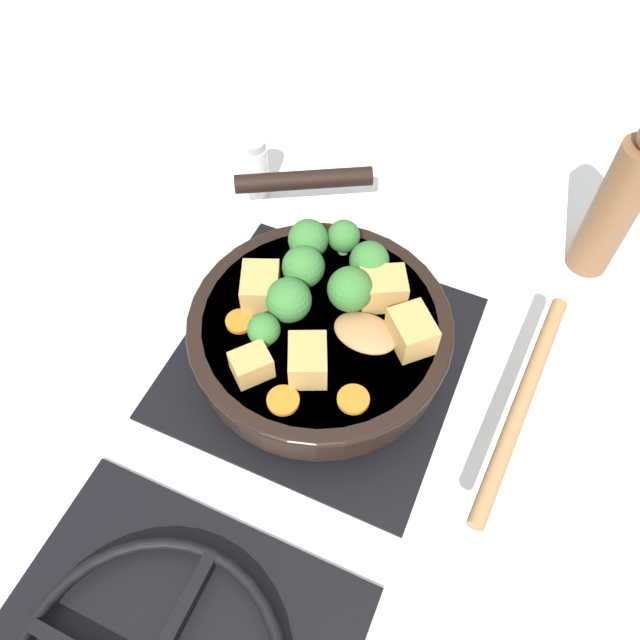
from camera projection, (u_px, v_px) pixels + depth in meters
name	position (u px, v px, depth m)	size (l,w,h in m)	color
ground_plane	(320.00, 357.00, 0.72)	(2.40, 2.40, 0.00)	white
front_burner_grate	(320.00, 351.00, 0.71)	(0.31, 0.31, 0.03)	black
skillet_pan	(320.00, 328.00, 0.67)	(0.33, 0.39, 0.05)	black
wooden_spoon	(455.00, 374.00, 0.61)	(0.22, 0.26, 0.02)	#A87A4C
tofu_cube_center_large	(412.00, 331.00, 0.62)	(0.05, 0.04, 0.04)	tan
tofu_cube_near_handle	(308.00, 360.00, 0.60)	(0.05, 0.04, 0.04)	tan
tofu_cube_east_chunk	(383.00, 289.00, 0.65)	(0.05, 0.04, 0.04)	tan
tofu_cube_west_chunk	(251.00, 365.00, 0.61)	(0.04, 0.03, 0.03)	tan
tofu_cube_back_piece	(260.00, 289.00, 0.65)	(0.05, 0.04, 0.04)	tan
broccoli_floret_near_spoon	(264.00, 330.00, 0.62)	(0.03, 0.03, 0.04)	#709956
broccoli_floret_center_top	(344.00, 237.00, 0.69)	(0.04, 0.04, 0.04)	#709956
broccoli_floret_east_rim	(350.00, 289.00, 0.64)	(0.05, 0.05, 0.05)	#709956
broccoli_floret_west_rim	(308.00, 240.00, 0.68)	(0.04, 0.04, 0.05)	#709956
broccoli_floret_north_edge	(303.00, 267.00, 0.66)	(0.05, 0.05, 0.05)	#709956
broccoli_floret_south_cluster	(369.00, 261.00, 0.66)	(0.04, 0.04, 0.05)	#709956
broccoli_floret_mid_floret	(289.00, 300.00, 0.63)	(0.05, 0.05, 0.05)	#709956
carrot_slice_orange_thin	(240.00, 321.00, 0.65)	(0.03, 0.03, 0.01)	orange
carrot_slice_near_center	(353.00, 399.00, 0.60)	(0.03, 0.03, 0.01)	orange
carrot_slice_edge_slice	(283.00, 400.00, 0.60)	(0.03, 0.03, 0.01)	orange
pepper_mill	(616.00, 206.00, 0.71)	(0.05, 0.05, 0.22)	brown
salt_shaker	(255.00, 167.00, 0.83)	(0.04, 0.04, 0.09)	white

